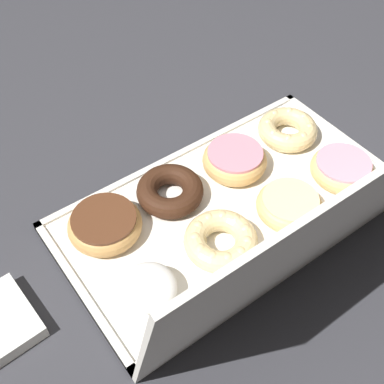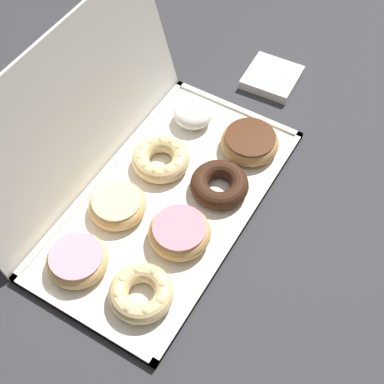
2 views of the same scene
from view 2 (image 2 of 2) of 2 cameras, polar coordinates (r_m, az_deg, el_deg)
The scene contains 12 objects.
ground_plane at distance 1.10m, azimuth -2.32°, elevation -1.17°, with size 3.00×3.00×0.00m, color #333338.
donut_box at distance 1.09m, azimuth -2.32°, elevation -1.01°, with size 0.58×0.31×0.01m.
box_lid_open at distance 1.06m, azimuth -11.73°, elevation 8.02°, with size 0.58×0.31×0.01m, color silver.
cruller_donut_0 at distance 0.97m, azimuth -5.19°, elevation -10.19°, with size 0.11×0.11×0.04m.
pink_frosted_donut_1 at distance 1.02m, azimuth -1.27°, elevation -4.12°, with size 0.12×0.12×0.04m.
chocolate_cake_ring_donut_2 at distance 1.09m, azimuth 2.81°, elevation 0.77°, with size 0.11×0.11×0.04m.
chocolate_frosted_donut_3 at distance 1.16m, azimuth 5.90°, elevation 5.08°, with size 0.12×0.12×0.04m.
pink_frosted_donut_4 at distance 1.02m, azimuth -11.61°, elevation -6.80°, with size 0.11×0.11×0.04m.
glazed_ring_donut_5 at distance 1.07m, azimuth -7.61°, elevation -1.30°, with size 0.11×0.11×0.04m.
cruller_donut_6 at distance 1.13m, azimuth -3.21°, elevation 3.40°, with size 0.12×0.12×0.04m.
powdered_filled_donut_7 at distance 1.20m, azimuth 0.10°, elevation 7.96°, with size 0.08×0.08×0.04m.
napkin_stack at distance 1.32m, azimuth 8.14°, elevation 11.46°, with size 0.11×0.11×0.02m, color white.
Camera 2 is at (-0.50, -0.35, 0.91)m, focal length 52.43 mm.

